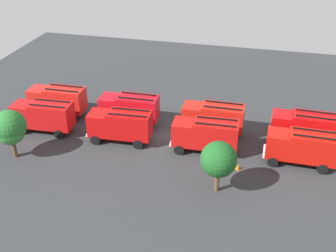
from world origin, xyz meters
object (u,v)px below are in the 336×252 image
fire_truck_5 (206,134)px  fire_truck_0 (304,127)px  traffic_cone_1 (238,167)px  tree_3 (9,127)px  fire_truck_4 (302,146)px  fire_truck_2 (130,108)px  traffic_cone_0 (90,127)px  fire_truck_1 (213,117)px  fire_truck_7 (43,115)px  firefighter_0 (5,116)px  tree_1 (219,159)px  firefighter_1 (273,119)px  fire_truck_3 (58,99)px  fire_truck_6 (120,125)px  tree_2 (10,130)px

fire_truck_5 → fire_truck_0: bearing=-160.0°
traffic_cone_1 → tree_3: bearing=7.7°
traffic_cone_1 → fire_truck_4: bearing=-157.6°
fire_truck_2 → traffic_cone_0: (4.23, 2.39, -1.87)m
fire_truck_1 → fire_truck_4: (-9.68, 4.04, 0.00)m
fire_truck_1 → fire_truck_7: bearing=12.7°
firefighter_0 → tree_3: tree_3 is taller
fire_truck_4 → tree_3: tree_3 is taller
fire_truck_1 → tree_3: (19.89, 9.74, 1.50)m
fire_truck_5 → tree_1: 6.97m
firefighter_1 → tree_3: bearing=53.2°
fire_truck_4 → tree_3: 30.15m
fire_truck_0 → firefighter_0: size_ratio=4.08×
fire_truck_3 → fire_truck_6: same height
tree_2 → tree_3: size_ratio=0.90×
fire_truck_3 → traffic_cone_0: size_ratio=12.60×
tree_2 → traffic_cone_1: bearing=-172.0°
traffic_cone_1 → firefighter_1: bearing=-108.1°
fire_truck_4 → fire_truck_1: bearing=-21.6°
tree_2 → tree_3: bearing=-58.8°
fire_truck_2 → traffic_cone_0: size_ratio=12.57×
fire_truck_7 → tree_1: size_ratio=1.39×
fire_truck_1 → traffic_cone_0: 14.69m
firefighter_0 → tree_2: bearing=-47.5°
fire_truck_1 → tree_2: size_ratio=1.48×
fire_truck_2 → fire_truck_4: bearing=167.8°
fire_truck_0 → fire_truck_1: 10.07m
fire_truck_6 → firefighter_0: 15.02m
fire_truck_3 → traffic_cone_0: (-5.24, 2.46, -1.87)m
fire_truck_3 → fire_truck_4: same height
fire_truck_6 → fire_truck_3: bearing=-26.3°
fire_truck_0 → fire_truck_5: size_ratio=1.00×
fire_truck_5 → tree_3: size_ratio=1.34×
fire_truck_4 → tree_3: size_ratio=1.33×
firefighter_0 → tree_3: (-4.92, 6.04, 2.64)m
fire_truck_3 → firefighter_1: bearing=-173.9°
tree_1 → traffic_cone_0: bearing=-26.1°
firefighter_1 → fire_truck_7: bearing=43.2°
fire_truck_3 → traffic_cone_1: fire_truck_3 is taller
fire_truck_2 → fire_truck_6: size_ratio=0.99×
fire_truck_7 → fire_truck_4: bearing=177.7°
fire_truck_1 → fire_truck_2: size_ratio=1.00×
fire_truck_7 → firefighter_0: (5.52, -0.50, -1.15)m
fire_truck_1 → traffic_cone_1: bearing=119.0°
fire_truck_2 → firefighter_1: 17.32m
fire_truck_7 → traffic_cone_0: fire_truck_7 is taller
fire_truck_2 → fire_truck_4: (-19.80, 3.98, 0.00)m
tree_2 → traffic_cone_0: 9.67m
fire_truck_0 → fire_truck_3: same height
fire_truck_5 → fire_truck_6: size_ratio=0.99×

